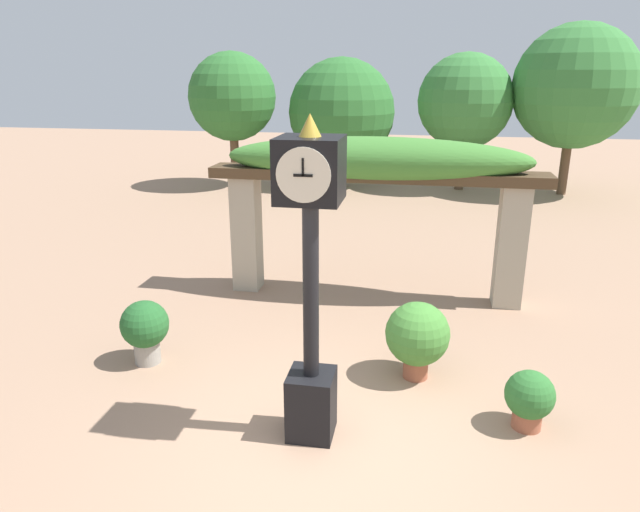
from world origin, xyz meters
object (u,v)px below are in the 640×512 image
pedestal_clock (311,275)px  potted_plant_near_right (417,335)px  potted_plant_near_left (145,328)px  potted_plant_far_left (529,398)px

pedestal_clock → potted_plant_near_right: size_ratio=3.34×
potted_plant_near_left → potted_plant_far_left: potted_plant_near_left is taller
pedestal_clock → potted_plant_far_left: size_ratio=5.01×
potted_plant_far_left → pedestal_clock: bearing=-167.0°
potted_plant_near_right → pedestal_clock: bearing=-127.4°
pedestal_clock → potted_plant_near_right: (1.06, 1.39, -1.22)m
potted_plant_near_right → potted_plant_far_left: size_ratio=1.50×
potted_plant_far_left → potted_plant_near_left: bearing=172.6°
pedestal_clock → potted_plant_near_right: pedestal_clock is taller
potted_plant_near_left → potted_plant_near_right: size_ratio=0.86×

